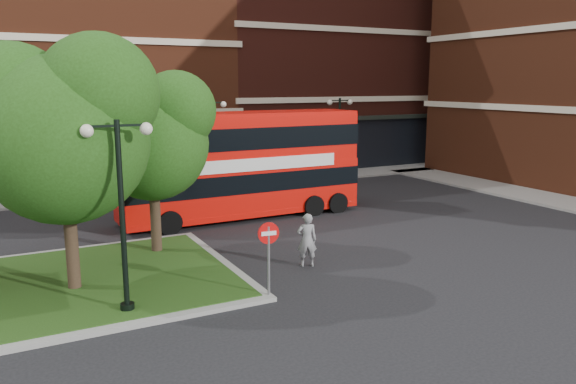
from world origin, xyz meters
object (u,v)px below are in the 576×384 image
car_white (249,174)px  car_silver (158,180)px  bus (241,158)px  woman (307,240)px

car_white → car_silver: bearing=90.7°
bus → car_white: size_ratio=2.49×
bus → car_white: bearing=63.6°
car_silver → bus: bearing=-161.9°
car_silver → car_white: car_silver is taller
woman → car_white: woman is taller
car_silver → car_white: (5.27, -0.01, -0.04)m
bus → woman: size_ratio=6.04×
car_silver → car_white: size_ratio=1.03×
woman → car_white: bearing=-86.4°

